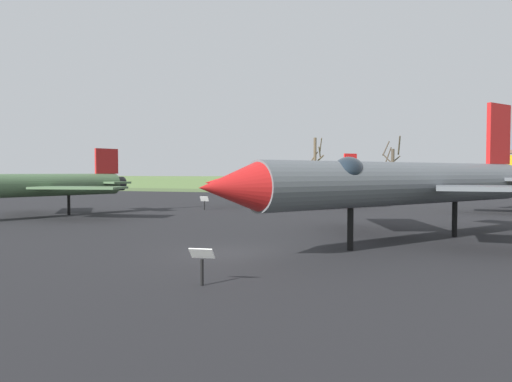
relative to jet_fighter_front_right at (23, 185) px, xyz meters
name	(u,v)px	position (x,y,z in m)	size (l,w,h in m)	color
ground_plane	(239,256)	(16.96, -7.75, -2.06)	(600.00, 600.00, 0.00)	#607F42
asphalt_apron	(330,214)	(16.96, 9.47, -2.04)	(89.12, 57.41, 0.05)	black
grass_verge_strip	(377,193)	(16.96, 44.18, -2.03)	(149.12, 12.00, 0.06)	#4F6439
jet_fighter_front_right	(23,185)	(0.00, 0.00, 0.00)	(11.39, 13.85, 4.46)	#4C6B47
jet_fighter_rear_center	(292,182)	(12.31, 17.02, -0.03)	(12.54, 12.50, 4.52)	silver
info_placard_rear_center	(204,201)	(7.62, 9.41, -1.39)	(0.64, 0.25, 1.05)	black
jet_fighter_rear_left	(403,182)	(22.08, -3.34, 0.37)	(13.04, 15.21, 6.01)	#565B60
info_placard_rear_left	(202,262)	(17.72, -12.22, -1.42)	(0.63, 0.34, 0.99)	black
bare_tree_far_left	(316,162)	(6.83, 52.22, 2.35)	(2.49, 2.23, 8.28)	brown
bare_tree_left_of_center	(392,166)	(18.82, 47.59, 1.64)	(2.50, 2.81, 7.90)	#42382D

